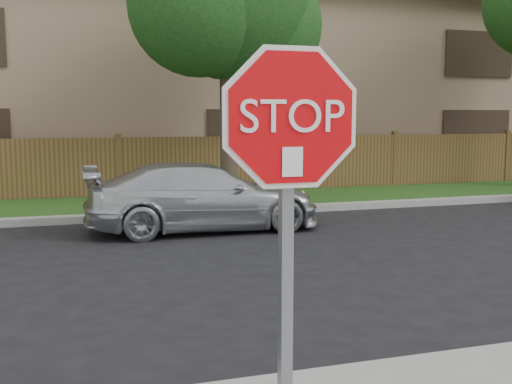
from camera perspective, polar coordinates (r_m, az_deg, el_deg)
name	(u,v)px	position (r m, az deg, el deg)	size (l,w,h in m)	color
far_curb	(132,217)	(12.72, -11.72, -2.30)	(70.00, 0.30, 0.15)	gray
grass_strip	(125,206)	(14.35, -12.35, -1.30)	(70.00, 3.00, 0.12)	#1E4714
fence	(119,169)	(15.85, -12.91, 2.18)	(70.00, 0.12, 1.60)	#533B1D
apartment_building	(104,75)	(21.42, -14.26, 10.73)	(35.20, 9.20, 7.20)	#9E8162
stop_sign	(289,181)	(3.07, 3.19, 1.08)	(1.01, 0.13, 2.55)	gray
sedan_right	(204,197)	(11.35, -5.02, -0.43)	(1.79, 4.42, 1.28)	silver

